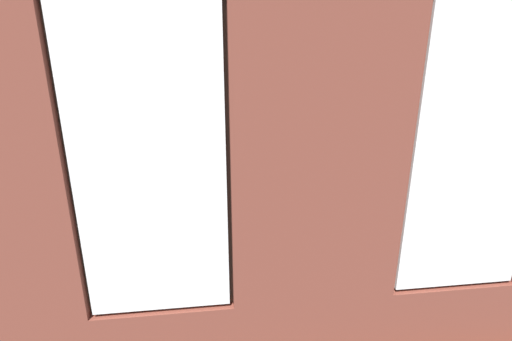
{
  "coord_description": "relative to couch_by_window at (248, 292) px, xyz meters",
  "views": [
    {
      "loc": [
        0.78,
        5.33,
        2.69
      ],
      "look_at": [
        0.15,
        0.4,
        0.95
      ],
      "focal_mm": 28.0,
      "sensor_mm": 36.0,
      "label": 1
    }
  ],
  "objects": [
    {
      "name": "white_wall_right",
      "position": [
        2.55,
        -1.93,
        1.38
      ],
      "size": [
        0.1,
        5.33,
        3.43
      ],
      "primitive_type": "cube",
      "color": "silver",
      "rests_on": "ground_plane"
    },
    {
      "name": "coffee_table",
      "position": [
        0.04,
        -2.55,
        0.04
      ],
      "size": [
        1.22,
        0.82,
        0.42
      ],
      "color": "olive",
      "rests_on": "ground_plane"
    },
    {
      "name": "cup_ceramic",
      "position": [
        0.2,
        -2.65,
        0.13
      ],
      "size": [
        0.07,
        0.07,
        0.08
      ],
      "primitive_type": "cylinder",
      "color": "#B23D38",
      "rests_on": "coffee_table"
    },
    {
      "name": "table_plant_small",
      "position": [
        0.41,
        -2.42,
        0.19
      ],
      "size": [
        0.11,
        0.11,
        0.17
      ],
      "color": "#47423D",
      "rests_on": "coffee_table"
    },
    {
      "name": "potted_plant_mid_room_small",
      "position": [
        -1.09,
        -2.75,
        0.05
      ],
      "size": [
        0.41,
        0.41,
        0.59
      ],
      "color": "gray",
      "rests_on": "ground_plane"
    },
    {
      "name": "media_console",
      "position": [
        2.25,
        -1.9,
        -0.1
      ],
      "size": [
        0.96,
        0.42,
        0.47
      ],
      "primitive_type": "cube",
      "color": "black",
      "rests_on": "ground_plane"
    },
    {
      "name": "remote_gray",
      "position": [
        -0.29,
        -2.69,
        0.1
      ],
      "size": [
        0.17,
        0.13,
        0.02
      ],
      "primitive_type": "cube",
      "rotation": [
        0.0,
        0.0,
        1.04
      ],
      "color": "#59595B",
      "rests_on": "coffee_table"
    },
    {
      "name": "remote_black",
      "position": [
        0.04,
        -2.55,
        0.1
      ],
      "size": [
        0.07,
        0.17,
        0.02
      ],
      "primitive_type": "cube",
      "rotation": [
        0.0,
        0.0,
        3.27
      ],
      "color": "black",
      "rests_on": "coffee_table"
    },
    {
      "name": "papasan_chair",
      "position": [
        0.51,
        -4.05,
        0.13
      ],
      "size": [
        1.18,
        1.18,
        0.72
      ],
      "color": "olive",
      "rests_on": "ground_plane"
    },
    {
      "name": "tv_flatscreen",
      "position": [
        2.25,
        -1.9,
        0.47
      ],
      "size": [
        0.96,
        0.2,
        0.65
      ],
      "color": "black",
      "rests_on": "media_console"
    },
    {
      "name": "brick_wall_with_windows",
      "position": [
        -0.44,
        0.65,
        1.35
      ],
      "size": [
        6.07,
        0.3,
        3.43
      ],
      "color": "brown",
      "rests_on": "ground_plane"
    },
    {
      "name": "potted_plant_near_tv",
      "position": [
        1.7,
        -0.97,
        0.1
      ],
      "size": [
        0.41,
        0.41,
        0.7
      ],
      "color": "#9E5638",
      "rests_on": "ground_plane"
    },
    {
      "name": "couch_left",
      "position": [
        -2.78,
        -1.37,
        -0.0
      ],
      "size": [
        0.9,
        2.07,
        0.8
      ],
      "rotation": [
        0.0,
        0.0,
        1.59
      ],
      "color": "black",
      "rests_on": "ground_plane"
    },
    {
      "name": "potted_plant_corner_near_left",
      "position": [
        -2.93,
        -4.29,
        0.11
      ],
      "size": [
        0.78,
        0.93,
        1.21
      ],
      "color": "beige",
      "rests_on": "ground_plane"
    },
    {
      "name": "potted_plant_beside_window_right",
      "position": [
        1.54,
        0.11,
        0.31
      ],
      "size": [
        0.79,
        0.85,
        1.12
      ],
      "color": "#9E5638",
      "rests_on": "ground_plane"
    },
    {
      "name": "couch_by_window",
      "position": [
        0.0,
        0.0,
        0.0
      ],
      "size": [
        1.85,
        0.87,
        0.8
      ],
      "color": "black",
      "rests_on": "ground_plane"
    },
    {
      "name": "ground_plane",
      "position": [
        -0.44,
        -2.13,
        -0.38
      ],
      "size": [
        6.67,
        6.33,
        0.1
      ],
      "primitive_type": "cube",
      "color": "brown"
    },
    {
      "name": "remote_silver",
      "position": [
        -0.05,
        -2.42,
        0.1
      ],
      "size": [
        0.12,
        0.18,
        0.02
      ],
      "primitive_type": "cube",
      "rotation": [
        0.0,
        0.0,
        0.42
      ],
      "color": "#B2B2B7",
      "rests_on": "coffee_table"
    }
  ]
}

